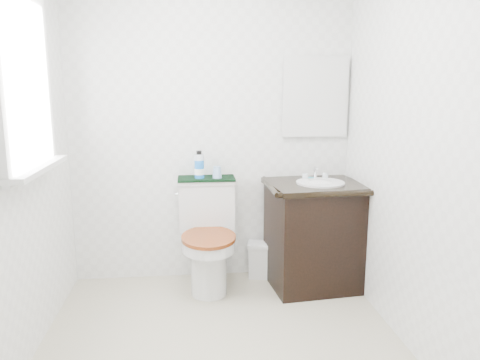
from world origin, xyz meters
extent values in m
plane|color=#AEA48C|center=(0.00, 0.00, 0.00)|extent=(2.40, 2.40, 0.00)
plane|color=white|center=(0.00, 1.20, 1.20)|extent=(2.40, 0.00, 2.40)
plane|color=white|center=(0.00, -1.20, 1.20)|extent=(2.40, 0.00, 2.40)
plane|color=white|center=(-1.10, 0.00, 1.20)|extent=(0.00, 2.40, 2.40)
plane|color=white|center=(1.10, 0.00, 1.20)|extent=(0.00, 2.40, 2.40)
cube|color=white|center=(-1.07, 0.25, 1.55)|extent=(0.02, 0.70, 0.90)
cube|color=silver|center=(0.82, 1.18, 1.45)|extent=(0.50, 0.02, 0.60)
cylinder|color=silver|center=(-0.05, 0.82, 0.20)|extent=(0.26, 0.26, 0.41)
cube|color=silver|center=(-0.05, 1.07, 0.20)|extent=(0.26, 0.28, 0.41)
cube|color=silver|center=(-0.05, 1.09, 0.60)|extent=(0.43, 0.18, 0.39)
cube|color=silver|center=(-0.05, 1.09, 0.81)|extent=(0.45, 0.20, 0.03)
cylinder|color=silver|center=(-0.05, 0.78, 0.41)|extent=(0.39, 0.39, 0.08)
cylinder|color=maroon|center=(-0.05, 0.78, 0.46)|extent=(0.41, 0.41, 0.03)
cube|color=black|center=(0.77, 0.90, 0.39)|extent=(0.71, 0.62, 0.78)
cube|color=black|center=(0.77, 0.90, 0.80)|extent=(0.75, 0.66, 0.04)
cylinder|color=silver|center=(0.80, 0.87, 0.83)|extent=(0.36, 0.36, 0.01)
ellipsoid|color=silver|center=(0.80, 0.87, 0.77)|extent=(0.31, 0.31, 0.16)
cylinder|color=silver|center=(0.80, 1.03, 0.87)|extent=(0.02, 0.02, 0.10)
cube|color=silver|center=(0.38, 1.10, 0.13)|extent=(0.21, 0.17, 0.26)
cube|color=silver|center=(0.38, 1.10, 0.27)|extent=(0.23, 0.20, 0.03)
cube|color=black|center=(-0.05, 1.09, 0.83)|extent=(0.44, 0.22, 0.02)
cylinder|color=blue|center=(-0.10, 1.07, 0.91)|extent=(0.07, 0.07, 0.14)
cylinder|color=silver|center=(-0.10, 1.07, 1.00)|extent=(0.07, 0.07, 0.05)
cylinder|color=black|center=(-0.10, 1.07, 1.04)|extent=(0.04, 0.04, 0.03)
cone|color=#81A5D3|center=(0.03, 1.05, 0.89)|extent=(0.07, 0.07, 0.09)
ellipsoid|color=#1A6D7D|center=(0.76, 1.04, 0.83)|extent=(0.08, 0.05, 0.02)
camera|label=1|loc=(-0.17, -2.47, 1.54)|focal=35.00mm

